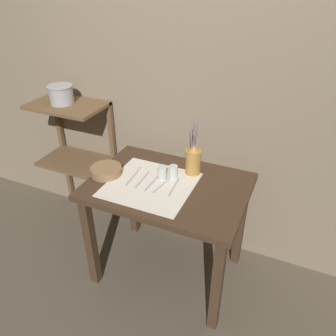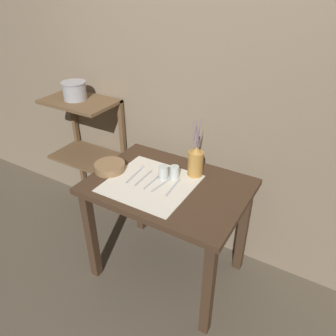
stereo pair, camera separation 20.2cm
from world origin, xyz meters
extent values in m
plane|color=brown|center=(0.00, 0.00, 0.00)|extent=(12.00, 12.00, 0.00)
cube|color=gray|center=(0.00, 0.47, 1.20)|extent=(7.00, 0.06, 2.40)
cube|color=#422D1E|center=(0.00, 0.00, 0.77)|extent=(1.01, 0.72, 0.04)
cube|color=#422D1E|center=(-0.45, -0.30, 0.37)|extent=(0.06, 0.06, 0.75)
cube|color=#422D1E|center=(0.45, -0.30, 0.37)|extent=(0.06, 0.06, 0.75)
cube|color=#422D1E|center=(-0.45, 0.30, 0.37)|extent=(0.06, 0.06, 0.75)
cube|color=#422D1E|center=(0.45, 0.30, 0.37)|extent=(0.06, 0.06, 0.75)
cube|color=brown|center=(-0.93, 0.24, 1.09)|extent=(0.56, 0.36, 0.02)
cube|color=brown|center=(-0.93, 0.24, 0.61)|extent=(0.56, 0.36, 0.02)
cube|color=brown|center=(-1.20, 0.40, 0.55)|extent=(0.04, 0.04, 1.10)
cube|color=brown|center=(-0.67, 0.40, 0.55)|extent=(0.04, 0.04, 1.10)
cube|color=silver|center=(-0.10, -0.05, 0.79)|extent=(0.53, 0.51, 0.00)
cylinder|color=#B7843D|center=(0.10, 0.18, 0.87)|extent=(0.10, 0.10, 0.17)
cone|color=#B7843D|center=(0.10, 0.18, 0.98)|extent=(0.08, 0.08, 0.04)
cylinder|color=slate|center=(0.10, 0.18, 1.09)|extent=(0.02, 0.02, 0.18)
cylinder|color=slate|center=(0.08, 0.17, 1.09)|extent=(0.03, 0.04, 0.16)
cylinder|color=slate|center=(0.09, 0.18, 1.09)|extent=(0.04, 0.04, 0.16)
cylinder|color=slate|center=(0.12, 0.18, 1.08)|extent=(0.03, 0.03, 0.16)
cylinder|color=slate|center=(0.11, 0.18, 1.08)|extent=(0.02, 0.01, 0.15)
cylinder|color=slate|center=(0.11, 0.17, 1.10)|extent=(0.03, 0.03, 0.20)
cylinder|color=#8E6B47|center=(-0.43, -0.06, 0.82)|extent=(0.21, 0.21, 0.05)
cylinder|color=silver|center=(-0.06, 0.04, 0.84)|extent=(0.06, 0.06, 0.09)
cylinder|color=silver|center=(0.00, 0.08, 0.83)|extent=(0.06, 0.06, 0.08)
cube|color=#A8A8AD|center=(-0.24, -0.03, 0.79)|extent=(0.02, 0.21, 0.00)
sphere|color=#A8A8AD|center=(-0.25, 0.08, 0.80)|extent=(0.02, 0.02, 0.02)
cube|color=#A8A8AD|center=(-0.17, -0.03, 0.79)|extent=(0.02, 0.21, 0.00)
cube|color=#A8A8AD|center=(-0.10, -0.03, 0.79)|extent=(0.02, 0.21, 0.00)
sphere|color=#A8A8AD|center=(-0.09, 0.08, 0.80)|extent=(0.02, 0.02, 0.02)
cube|color=#A8A8AD|center=(-0.03, -0.03, 0.79)|extent=(0.04, 0.21, 0.00)
cube|color=#A8A8AD|center=(0.05, -0.02, 0.79)|extent=(0.03, 0.21, 0.00)
cylinder|color=#A8A8AD|center=(-0.97, 0.24, 1.17)|extent=(0.17, 0.17, 0.14)
cylinder|color=#A8A8AD|center=(-0.97, 0.24, 1.24)|extent=(0.19, 0.19, 0.01)
camera|label=1|loc=(0.69, -1.58, 1.97)|focal=35.00mm
camera|label=2|loc=(0.87, -1.49, 1.97)|focal=35.00mm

